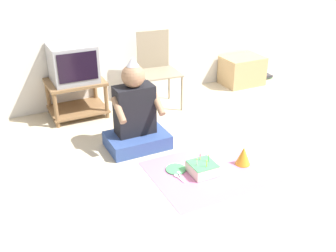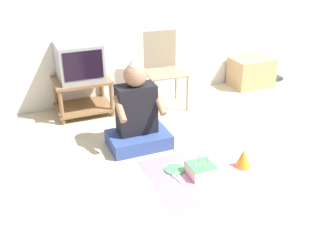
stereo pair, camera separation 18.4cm
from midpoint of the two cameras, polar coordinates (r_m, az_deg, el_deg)
ground_plane at (r=3.74m, az=11.17°, el=-5.13°), size 16.00×16.00×0.00m
tv_stand at (r=4.63m, az=-14.27°, el=4.40°), size 0.63×0.50×0.42m
tv at (r=4.52m, az=-14.82°, el=8.85°), size 0.48×0.46×0.41m
folding_chair at (r=4.72m, az=-2.82°, el=8.87°), size 0.48×0.47×0.89m
cardboard_box_stack at (r=5.57m, az=9.76°, el=7.93°), size 0.55×0.40×0.39m
book_pile at (r=5.91m, az=13.07°, el=7.02°), size 0.20×0.15×0.06m
person_seated at (r=3.82m, az=-6.11°, el=1.24°), size 0.59×0.42×0.91m
party_cloth at (r=3.54m, az=4.37°, el=-6.64°), size 1.01×0.84×0.01m
birthday_cake at (r=3.48m, az=3.51°, el=-6.15°), size 0.23×0.23×0.17m
party_hat_blue at (r=3.64m, az=9.45°, el=-4.30°), size 0.14×0.14×0.17m
paper_plate at (r=3.55m, az=-0.34°, el=-6.30°), size 0.18×0.18×0.01m
plastic_spoon_near at (r=3.48m, az=0.09°, el=-6.95°), size 0.05×0.14×0.01m
plastic_spoon_far at (r=3.45m, az=-0.23°, el=-7.34°), size 0.04×0.14×0.01m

